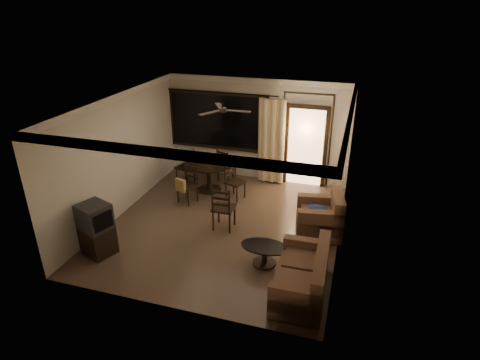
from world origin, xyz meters
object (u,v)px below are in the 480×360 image
(dining_chair_east, at_px, (235,188))
(tv_cabinet, at_px, (96,229))
(coffee_table, at_px, (265,252))
(armchair, at_px, (322,218))
(dining_table, at_px, (209,168))
(dining_chair_west, at_px, (186,173))
(side_chair, at_px, (224,216))
(dining_chair_south, at_px, (187,191))
(sofa, at_px, (304,278))
(dining_chair_north, at_px, (226,171))

(dining_chair_east, relative_size, tv_cabinet, 0.87)
(tv_cabinet, height_order, coffee_table, tv_cabinet)
(dining_chair_east, bearing_deg, armchair, -96.46)
(dining_table, relative_size, dining_chair_east, 1.32)
(dining_chair_west, height_order, tv_cabinet, tv_cabinet)
(dining_table, height_order, side_chair, side_chair)
(armchair, bearing_deg, dining_chair_south, 161.37)
(armchair, height_order, coffee_table, armchair)
(dining_chair_west, distance_m, dining_chair_south, 1.20)
(dining_chair_east, bearing_deg, tv_cabinet, 167.02)
(side_chair, bearing_deg, sofa, 139.57)
(dining_table, xyz_separation_m, dining_chair_north, (0.25, 0.69, -0.34))
(dining_table, bearing_deg, sofa, -48.15)
(dining_chair_west, bearing_deg, dining_table, 90.07)
(dining_chair_east, relative_size, coffee_table, 1.03)
(sofa, bearing_deg, dining_chair_east, 124.20)
(dining_chair_west, height_order, coffee_table, dining_chair_west)
(side_chair, bearing_deg, tv_cabinet, 36.87)
(dining_table, relative_size, armchair, 1.16)
(tv_cabinet, xyz_separation_m, armchair, (4.16, 2.02, -0.16))
(dining_chair_west, relative_size, coffee_table, 1.03)
(dining_chair_north, distance_m, side_chair, 2.52)
(coffee_table, bearing_deg, tv_cabinet, -169.33)
(dining_chair_north, xyz_separation_m, coffee_table, (1.92, -3.42, -0.01))
(dining_chair_west, xyz_separation_m, dining_chair_north, (1.04, 0.42, 0.00))
(sofa, xyz_separation_m, side_chair, (-2.02, 1.65, -0.02))
(dining_table, distance_m, tv_cabinet, 3.51)
(dining_table, distance_m, sofa, 4.52)
(dining_chair_east, distance_m, side_chair, 1.47)
(dining_chair_west, relative_size, armchair, 0.88)
(dining_table, height_order, armchair, dining_table)
(coffee_table, bearing_deg, dining_chair_north, 119.38)
(coffee_table, bearing_deg, dining_chair_west, 134.74)
(dining_chair_east, distance_m, tv_cabinet, 3.61)
(dining_chair_south, distance_m, armchair, 3.39)
(dining_table, relative_size, dining_chair_north, 1.32)
(tv_cabinet, height_order, armchair, tv_cabinet)
(tv_cabinet, distance_m, side_chair, 2.64)
(coffee_table, height_order, side_chair, side_chair)
(dining_chair_east, relative_size, side_chair, 0.90)
(dining_table, distance_m, dining_chair_east, 0.90)
(dining_table, relative_size, sofa, 0.79)
(dining_chair_south, bearing_deg, dining_chair_west, 134.30)
(dining_chair_west, bearing_deg, sofa, 64.74)
(dining_chair_east, xyz_separation_m, tv_cabinet, (-1.87, -3.08, 0.26))
(dining_table, distance_m, side_chair, 2.01)
(tv_cabinet, xyz_separation_m, coffee_table, (3.25, 0.61, -0.28))
(coffee_table, bearing_deg, dining_chair_east, 119.17)
(dining_chair_east, bearing_deg, dining_table, 89.93)
(dining_chair_north, bearing_deg, side_chair, 125.68)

